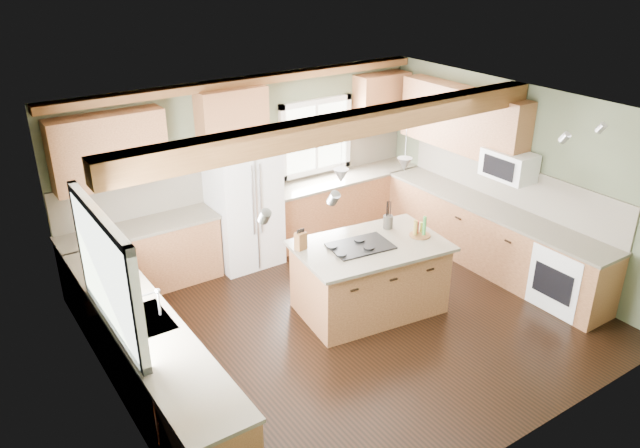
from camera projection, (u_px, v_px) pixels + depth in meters
floor at (349, 321)px, 7.70m from camera, size 5.60×5.60×0.00m
ceiling at (354, 115)px, 6.61m from camera, size 5.60×5.60×0.00m
wall_back at (249, 166)px, 9.04m from camera, size 5.60×0.00×5.60m
wall_left at (108, 298)px, 5.73m from camera, size 0.00×5.00×5.00m
wall_right at (515, 178)px, 8.58m from camera, size 0.00×5.00×5.00m
ceiling_beam at (348, 125)px, 6.74m from camera, size 5.55×0.26×0.26m
soffit_trim at (248, 81)px, 8.44m from camera, size 5.55×0.20×0.10m
backsplash_back at (249, 172)px, 9.06m from camera, size 5.58×0.03×0.58m
backsplash_right at (510, 183)px, 8.65m from camera, size 0.03×3.70×0.58m
base_cab_back_left at (143, 259)px, 8.26m from camera, size 2.02×0.60×0.88m
counter_back_left at (139, 227)px, 8.07m from camera, size 2.06×0.64×0.04m
base_cab_back_right at (343, 205)px, 9.93m from camera, size 2.62×0.60×0.88m
counter_back_right at (343, 178)px, 9.74m from camera, size 2.66×0.64×0.04m
base_cab_left at (148, 360)px, 6.28m from camera, size 0.60×3.70×0.88m
counter_left at (143, 322)px, 6.09m from camera, size 0.64×3.74×0.04m
base_cab_right at (490, 238)px, 8.83m from camera, size 0.60×3.70×0.88m
counter_right at (493, 208)px, 8.64m from camera, size 0.64×3.74×0.04m
upper_cab_back_left at (109, 150)px, 7.62m from camera, size 1.40×0.35×0.90m
upper_cab_over_fridge at (232, 114)px, 8.40m from camera, size 0.96×0.35×0.70m
upper_cab_right at (462, 119)px, 8.90m from camera, size 0.35×2.20×0.90m
upper_cab_back_corner at (381, 102)px, 9.80m from camera, size 0.90×0.35×0.90m
window_left at (105, 272)px, 5.68m from camera, size 0.04×1.60×1.05m
window_back at (315, 137)px, 9.50m from camera, size 1.10×0.04×1.00m
sink at (143, 322)px, 6.09m from camera, size 0.50×0.65×0.03m
faucet at (159, 303)px, 6.12m from camera, size 0.02×0.02×0.28m
dishwasher at (203, 439)px, 5.32m from camera, size 0.60×0.60×0.84m
oven at (568, 277)px, 7.85m from camera, size 0.60×0.72×0.84m
microwave at (509, 165)px, 8.33m from camera, size 0.40×0.70×0.38m
pendant_left at (341, 176)px, 7.01m from camera, size 0.18×0.18×0.16m
pendant_right at (405, 164)px, 7.35m from camera, size 0.18×0.18×0.16m
refrigerator at (244, 204)px, 8.77m from camera, size 0.90×0.74×1.80m
island at (369, 279)px, 7.78m from camera, size 1.83×1.26×0.88m
island_top at (371, 246)px, 7.59m from camera, size 1.96×1.38×0.04m
cooktop at (361, 246)px, 7.52m from camera, size 0.80×0.59×0.02m
knife_block at (301, 241)px, 7.42m from camera, size 0.14×0.12×0.22m
utensil_crock at (388, 222)px, 7.98m from camera, size 0.16×0.16×0.17m
bottle_tray at (420, 227)px, 7.75m from camera, size 0.30×0.30×0.24m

